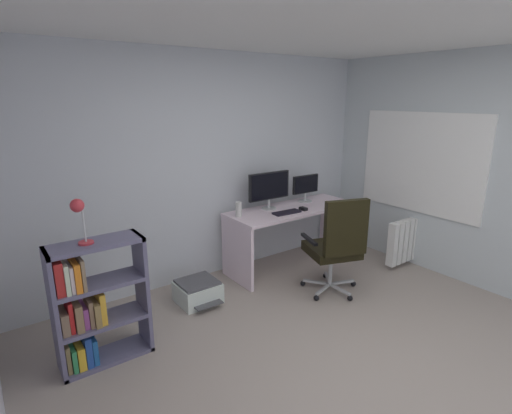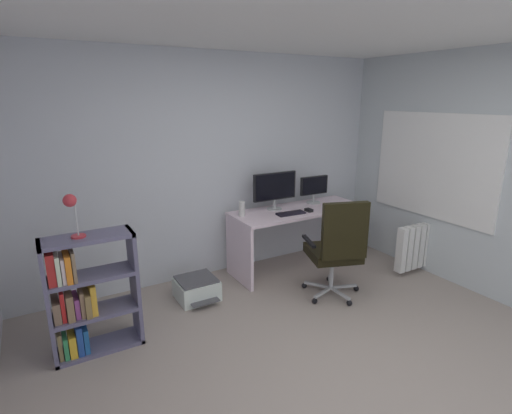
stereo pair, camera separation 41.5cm
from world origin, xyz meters
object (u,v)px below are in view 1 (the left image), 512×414
object	(u,v)px
desk_lamp	(79,212)
bookshelf	(91,307)
keyboard	(287,212)
monitor_main	(269,187)
printer	(198,291)
radiator	(407,240)
desk	(292,222)
monitor_secondary	(306,186)
computer_mouse	(303,209)
office_chair	(337,244)
desktop_speaker	(239,209)

from	to	relation	value
desk_lamp	bookshelf	bearing A→B (deg)	-11.50
keyboard	monitor_main	bearing A→B (deg)	104.70
keyboard	printer	size ratio (longest dim) A/B	0.72
radiator	printer	bearing A→B (deg)	164.77
desk	monitor_secondary	world-z (taller)	monitor_secondary
computer_mouse	office_chair	world-z (taller)	office_chair
computer_mouse	radiator	size ratio (longest dim) A/B	0.14
monitor_main	printer	world-z (taller)	monitor_main
desk	bookshelf	world-z (taller)	bookshelf
keyboard	radiator	world-z (taller)	keyboard
bookshelf	desktop_speaker	bearing A→B (deg)	18.74
computer_mouse	radiator	world-z (taller)	computer_mouse
desk_lamp	radiator	xyz separation A→B (m)	(3.73, -0.32, -0.93)
desktop_speaker	radiator	world-z (taller)	desktop_speaker
keyboard	radiator	distance (m)	1.64
printer	monitor_secondary	bearing A→B (deg)	8.65
keyboard	office_chair	xyz separation A→B (m)	(0.08, -0.73, -0.18)
desk_lamp	desk	bearing A→B (deg)	11.73
desk	desktop_speaker	distance (m)	0.79
monitor_secondary	computer_mouse	world-z (taller)	monitor_secondary
monitor_main	desk_lamp	distance (m)	2.37
monitor_secondary	desk_lamp	bearing A→B (deg)	-167.09
monitor_main	computer_mouse	distance (m)	0.48
radiator	office_chair	bearing A→B (deg)	-178.91
desk	desk_lamp	distance (m)	2.67
desktop_speaker	radiator	bearing A→B (deg)	-25.48
bookshelf	radiator	distance (m)	3.74
office_chair	keyboard	bearing A→B (deg)	95.96
desk	office_chair	distance (m)	0.88
desk	office_chair	world-z (taller)	office_chair
monitor_main	radiator	size ratio (longest dim) A/B	0.81
desktop_speaker	bookshelf	distance (m)	1.92
computer_mouse	printer	xyz separation A→B (m)	(-1.44, 0.02, -0.66)
monitor_main	monitor_secondary	world-z (taller)	monitor_main
keyboard	printer	bearing A→B (deg)	-176.79
monitor_main	keyboard	size ratio (longest dim) A/B	1.67
radiator	keyboard	bearing A→B (deg)	153.55
keyboard	printer	distance (m)	1.36
bookshelf	printer	world-z (taller)	bookshelf
bookshelf	desk	bearing A→B (deg)	11.74
desktop_speaker	radiator	size ratio (longest dim) A/B	0.24
keyboard	bookshelf	size ratio (longest dim) A/B	0.34
keyboard	printer	world-z (taller)	keyboard
desk	monitor_main	world-z (taller)	monitor_main
desk	desktop_speaker	xyz separation A→B (m)	(-0.74, 0.08, 0.28)
desk_lamp	printer	size ratio (longest dim) A/B	0.74
monitor_main	office_chair	xyz separation A→B (m)	(0.13, -1.00, -0.44)
bookshelf	radiator	bearing A→B (deg)	-4.85
office_chair	desk_lamp	world-z (taller)	desk_lamp
radiator	desk_lamp	bearing A→B (deg)	175.15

